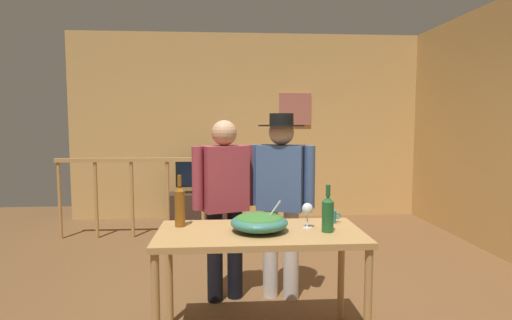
% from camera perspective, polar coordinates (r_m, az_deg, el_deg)
% --- Properties ---
extents(ground_plane, '(8.63, 8.63, 0.00)m').
position_cam_1_polar(ground_plane, '(3.62, 1.85, -19.31)').
color(ground_plane, brown).
extents(back_wall, '(5.45, 0.10, 2.86)m').
position_cam_1_polar(back_wall, '(6.61, -1.10, 4.57)').
color(back_wall, tan).
rests_on(back_wall, ground_plane).
extents(framed_picture, '(0.50, 0.03, 0.50)m').
position_cam_1_polar(framed_picture, '(6.63, 5.33, 6.91)').
color(framed_picture, '#A85E51').
extents(stair_railing, '(2.37, 0.10, 1.09)m').
position_cam_1_polar(stair_railing, '(5.56, -10.12, -3.67)').
color(stair_railing, '#B2844C').
rests_on(stair_railing, ground_plane).
extents(tv_console, '(0.90, 0.40, 0.44)m').
position_cam_1_polar(tv_console, '(6.39, -7.68, -6.42)').
color(tv_console, '#38281E').
rests_on(tv_console, ground_plane).
extents(flat_screen_tv, '(0.68, 0.12, 0.49)m').
position_cam_1_polar(flat_screen_tv, '(6.28, -7.75, -1.95)').
color(flat_screen_tv, black).
rests_on(flat_screen_tv, tv_console).
extents(serving_table, '(1.37, 0.68, 0.78)m').
position_cam_1_polar(serving_table, '(2.87, 0.52, -11.22)').
color(serving_table, '#B2844C').
rests_on(serving_table, ground_plane).
extents(salad_bowl, '(0.38, 0.38, 0.21)m').
position_cam_1_polar(salad_bowl, '(2.82, 0.44, -8.37)').
color(salad_bowl, '#337060').
rests_on(salad_bowl, serving_table).
extents(wine_glass, '(0.08, 0.08, 0.17)m').
position_cam_1_polar(wine_glass, '(2.91, 7.00, -6.79)').
color(wine_glass, silver).
rests_on(wine_glass, serving_table).
extents(wine_bottle_green, '(0.08, 0.08, 0.32)m').
position_cam_1_polar(wine_bottle_green, '(2.83, 9.73, -7.14)').
color(wine_bottle_green, '#1E5628').
rests_on(wine_bottle_green, serving_table).
extents(wine_bottle_amber, '(0.07, 0.07, 0.36)m').
position_cam_1_polar(wine_bottle_amber, '(2.98, -10.31, -6.11)').
color(wine_bottle_amber, brown).
rests_on(wine_bottle_amber, serving_table).
extents(mug_teal, '(0.12, 0.08, 0.09)m').
position_cam_1_polar(mug_teal, '(3.10, 10.15, -7.56)').
color(mug_teal, teal).
rests_on(mug_teal, serving_table).
extents(person_standing_left, '(0.52, 0.33, 1.52)m').
position_cam_1_polar(person_standing_left, '(3.52, -4.29, -4.96)').
color(person_standing_left, black).
rests_on(person_standing_left, ground_plane).
extents(person_standing_right, '(0.54, 0.38, 1.57)m').
position_cam_1_polar(person_standing_right, '(3.54, 3.42, -4.18)').
color(person_standing_right, beige).
rests_on(person_standing_right, ground_plane).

